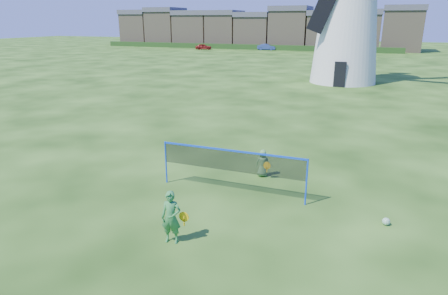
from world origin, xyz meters
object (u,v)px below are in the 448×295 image
player_boy (263,163)px  car_left (203,47)px  player_girl (171,217)px  badminton_net (232,161)px  car_right (267,47)px  windmill (348,12)px  play_ball (386,221)px

player_boy → car_left: 67.27m
player_girl → car_left: size_ratio=0.44×
badminton_net → car_right: 67.69m
windmill → car_left: (-30.03, 35.15, -5.76)m
badminton_net → windmill: bearing=87.5°
windmill → player_girl: bearing=-92.9°
player_girl → windmill: bearing=77.2°
car_left → windmill: bearing=-163.7°
car_left → car_right: (12.19, 3.29, 0.04)m
windmill → badminton_net: bearing=-92.5°
windmill → car_left: 46.59m
player_boy → car_right: (-17.24, 63.77, 0.07)m
player_girl → player_boy: 5.41m
windmill → play_ball: 28.57m
player_girl → player_boy: bearing=69.7°
play_ball → car_left: (-33.75, 62.79, 0.44)m
play_ball → car_left: car_left is taller
windmill → player_boy: 26.00m
player_boy → car_right: 66.06m
badminton_net → player_boy: size_ratio=4.85×
badminton_net → play_ball: 5.03m
car_left → car_right: 12.63m
play_ball → car_right: (-21.56, 66.07, 0.48)m
play_ball → badminton_net: bearing=174.6°
windmill → car_right: (-17.84, 38.44, -5.73)m
windmill → car_right: 42.76m
car_left → player_boy: bearing=-178.3°
windmill → player_boy: size_ratio=18.00×
car_right → windmill: bearing=-159.1°
windmill → play_ball: size_ratio=85.27×
badminton_net → car_right: bearing=104.3°
badminton_net → car_right: size_ratio=1.40×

